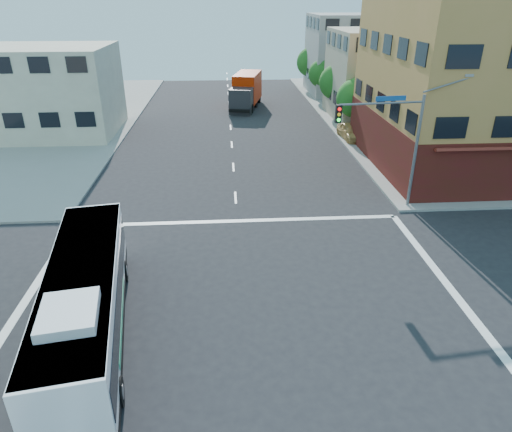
{
  "coord_description": "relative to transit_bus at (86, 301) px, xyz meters",
  "views": [
    {
      "loc": [
        -0.54,
        -14.74,
        12.03
      ],
      "look_at": [
        0.8,
        4.87,
        2.53
      ],
      "focal_mm": 32.0,
      "sensor_mm": 36.0,
      "label": 1
    }
  ],
  "objects": [
    {
      "name": "building_east_near",
      "position": [
        22.95,
        34.24,
        2.83
      ],
      "size": [
        12.06,
        10.06,
        9.0
      ],
      "color": "tan",
      "rests_on": "ground"
    },
    {
      "name": "corner_building_ne",
      "position": [
        25.96,
        18.74,
        4.21
      ],
      "size": [
        18.1,
        15.44,
        14.0
      ],
      "color": "#B77D41",
      "rests_on": "ground"
    },
    {
      "name": "signal_mast_ne",
      "position": [
        15.05,
        10.88,
        3.3
      ],
      "size": [
        7.91,
        1.13,
        8.07
      ],
      "color": "slate",
      "rests_on": "ground"
    },
    {
      "name": "street_tree_d",
      "position": [
        17.88,
        52.18,
        2.2
      ],
      "size": [
        4.0,
        4.0,
        6.03
      ],
      "color": "#361E13",
      "rests_on": "ground"
    },
    {
      "name": "street_tree_c",
      "position": [
        17.88,
        44.18,
        1.78
      ],
      "size": [
        3.4,
        3.4,
        5.29
      ],
      "color": "#361E13",
      "rests_on": "ground"
    },
    {
      "name": "street_tree_b",
      "position": [
        17.88,
        36.18,
        2.08
      ],
      "size": [
        3.8,
        3.8,
        5.79
      ],
      "color": "#361E13",
      "rests_on": "ground"
    },
    {
      "name": "building_west",
      "position": [
        -11.05,
        30.24,
        2.33
      ],
      "size": [
        12.06,
        10.06,
        8.0
      ],
      "color": "beige",
      "rests_on": "ground"
    },
    {
      "name": "building_east_far",
      "position": [
        22.95,
        48.24,
        3.33
      ],
      "size": [
        12.06,
        10.06,
        10.0
      ],
      "color": "gray",
      "rests_on": "ground"
    },
    {
      "name": "transit_bus",
      "position": [
        0.0,
        0.0,
        0.0
      ],
      "size": [
        4.32,
        11.82,
        3.43
      ],
      "rotation": [
        0.0,
        0.0,
        0.16
      ],
      "color": "black",
      "rests_on": "ground"
    },
    {
      "name": "street_tree_a",
      "position": [
        17.88,
        28.18,
        1.91
      ],
      "size": [
        3.6,
        3.6,
        5.53
      ],
      "color": "#361E13",
      "rests_on": "ground"
    },
    {
      "name": "ground",
      "position": [
        5.97,
        0.26,
        -1.68
      ],
      "size": [
        120.0,
        120.0,
        0.0
      ],
      "primitive_type": "plane",
      "color": "black",
      "rests_on": "ground"
    },
    {
      "name": "box_truck",
      "position": [
        8.0,
        40.22,
        0.19
      ],
      "size": [
        4.32,
        8.9,
        3.86
      ],
      "rotation": [
        0.0,
        0.0,
        -0.23
      ],
      "color": "#222327",
      "rests_on": "ground"
    },
    {
      "name": "parked_car",
      "position": [
        17.03,
        26.09,
        -0.94
      ],
      "size": [
        2.05,
        4.46,
        1.48
      ],
      "primitive_type": "imported",
      "rotation": [
        0.0,
        0.0,
        0.07
      ],
      "color": "tan",
      "rests_on": "ground"
    }
  ]
}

